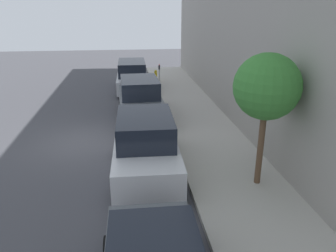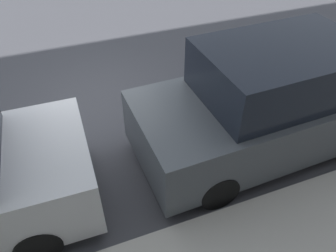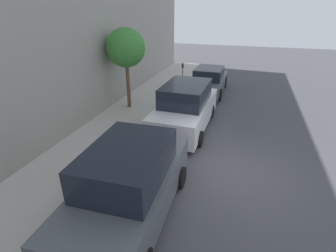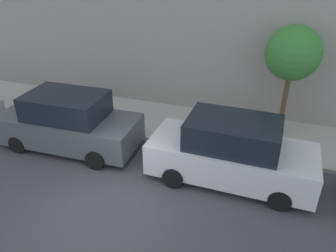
{
  "view_description": "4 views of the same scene",
  "coord_description": "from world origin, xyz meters",
  "views": [
    {
      "loc": [
        1.8,
        -12.62,
        5.18
      ],
      "look_at": [
        3.22,
        -1.31,
        1.0
      ],
      "focal_mm": 35.0,
      "sensor_mm": 36.0,
      "label": 1
    },
    {
      "loc": [
        5.92,
        -0.67,
        4.25
      ],
      "look_at": [
        2.36,
        0.7,
        1.0
      ],
      "focal_mm": 35.0,
      "sensor_mm": 36.0,
      "label": 2
    },
    {
      "loc": [
        -0.1,
        7.37,
        4.95
      ],
      "look_at": [
        2.4,
        -0.78,
        1.0
      ],
      "focal_mm": 28.0,
      "sensor_mm": 36.0,
      "label": 3
    },
    {
      "loc": [
        -5.94,
        -3.76,
        6.16
      ],
      "look_at": [
        3.09,
        -0.7,
        1.0
      ],
      "focal_mm": 35.0,
      "sensor_mm": 36.0,
      "label": 4
    }
  ],
  "objects": [
    {
      "name": "ground_plane",
      "position": [
        0.0,
        0.0,
        0.0
      ],
      "size": [
        60.0,
        60.0,
        0.0
      ],
      "primitive_type": "plane",
      "color": "#424247"
    },
    {
      "name": "sidewalk",
      "position": [
        5.01,
        0.0,
        0.07
      ],
      "size": [
        3.02,
        32.0,
        0.15
      ],
      "color": "#B2ADA3",
      "rests_on": "ground_plane"
    },
    {
      "name": "parked_suv_second",
      "position": [
        2.28,
        -2.93,
        0.93
      ],
      "size": [
        2.08,
        4.84,
        1.98
      ],
      "color": "silver",
      "rests_on": "ground_plane"
    },
    {
      "name": "parked_suv_third",
      "position": [
        2.35,
        2.64,
        0.93
      ],
      "size": [
        2.1,
        4.85,
        1.98
      ],
      "color": "#4C5156",
      "rests_on": "ground_plane"
    },
    {
      "name": "parked_minivan_fourth",
      "position": [
        2.1,
        8.48,
        0.92
      ],
      "size": [
        2.02,
        4.92,
        1.9
      ],
      "color": "#B7BABF",
      "rests_on": "ground_plane"
    },
    {
      "name": "parking_meter_far",
      "position": [
        3.95,
        9.29,
        0.99
      ],
      "size": [
        0.11,
        0.15,
        1.36
      ],
      "color": "#ADADB2",
      "rests_on": "sidewalk"
    },
    {
      "name": "street_tree",
      "position": [
        5.57,
        -4.27,
        3.09
      ],
      "size": [
        1.85,
        1.85,
        3.89
      ],
      "color": "brown",
      "rests_on": "sidewalk"
    },
    {
      "name": "fire_hydrant",
      "position": [
        3.85,
        10.96,
        0.49
      ],
      "size": [
        0.2,
        0.2,
        0.69
      ],
      "color": "gold",
      "rests_on": "sidewalk"
    }
  ]
}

